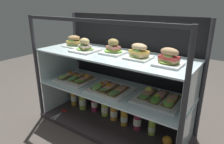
{
  "coord_description": "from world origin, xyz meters",
  "views": [
    {
      "loc": [
        0.9,
        -1.29,
        1.08
      ],
      "look_at": [
        0.0,
        0.0,
        0.53
      ],
      "focal_mm": 32.13,
      "sensor_mm": 36.0,
      "label": 1
    }
  ],
  "objects_px": {
    "plated_roll_sandwich_mid_left": "(74,42)",
    "juice_bottle_front_second": "(114,111)",
    "plated_roll_sandwich_right_of_center": "(85,47)",
    "open_sandwich_tray_mid_right": "(76,78)",
    "plated_roll_sandwich_far_left": "(169,59)",
    "open_sandwich_tray_far_left": "(159,98)",
    "juice_bottle_front_right_end": "(105,108)",
    "open_sandwich_tray_center": "(110,89)",
    "juice_bottle_back_center": "(74,96)",
    "juice_bottle_near_post": "(124,116)",
    "orange_fruit_beside_bottles": "(167,141)",
    "juice_bottle_back_left": "(152,126)",
    "juice_bottle_front_middle": "(83,102)",
    "kitchen_scissors": "(62,112)",
    "plated_roll_sandwich_near_left_corner": "(114,48)",
    "juice_bottle_front_fourth": "(94,102)",
    "juice_bottle_tucked_behind": "(137,121)",
    "plated_roll_sandwich_center": "(139,52)"
  },
  "relations": [
    {
      "from": "plated_roll_sandwich_mid_left",
      "to": "orange_fruit_beside_bottles",
      "type": "bearing_deg",
      "value": -2.46
    },
    {
      "from": "plated_roll_sandwich_mid_left",
      "to": "plated_roll_sandwich_right_of_center",
      "type": "bearing_deg",
      "value": -22.84
    },
    {
      "from": "plated_roll_sandwich_center",
      "to": "kitchen_scissors",
      "type": "xyz_separation_m",
      "value": [
        -0.75,
        -0.14,
        -0.69
      ]
    },
    {
      "from": "plated_roll_sandwich_right_of_center",
      "to": "juice_bottle_near_post",
      "type": "xyz_separation_m",
      "value": [
        0.35,
        0.09,
        -0.6
      ]
    },
    {
      "from": "open_sandwich_tray_mid_right",
      "to": "orange_fruit_beside_bottles",
      "type": "distance_m",
      "value": 0.97
    },
    {
      "from": "juice_bottle_near_post",
      "to": "plated_roll_sandwich_far_left",
      "type": "bearing_deg",
      "value": -11.55
    },
    {
      "from": "plated_roll_sandwich_far_left",
      "to": "open_sandwich_tray_far_left",
      "type": "height_order",
      "value": "plated_roll_sandwich_far_left"
    },
    {
      "from": "plated_roll_sandwich_mid_left",
      "to": "juice_bottle_front_fourth",
      "type": "distance_m",
      "value": 0.62
    },
    {
      "from": "plated_roll_sandwich_far_left",
      "to": "juice_bottle_back_center",
      "type": "height_order",
      "value": "plated_roll_sandwich_far_left"
    },
    {
      "from": "plated_roll_sandwich_near_left_corner",
      "to": "juice_bottle_back_left",
      "type": "xyz_separation_m",
      "value": [
        0.36,
        0.04,
        -0.61
      ]
    },
    {
      "from": "plated_roll_sandwich_near_left_corner",
      "to": "juice_bottle_front_fourth",
      "type": "relative_size",
      "value": 0.75
    },
    {
      "from": "plated_roll_sandwich_center",
      "to": "juice_bottle_front_fourth",
      "type": "bearing_deg",
      "value": 171.93
    },
    {
      "from": "plated_roll_sandwich_right_of_center",
      "to": "kitchen_scissors",
      "type": "xyz_separation_m",
      "value": [
        -0.27,
        -0.08,
        -0.68
      ]
    },
    {
      "from": "juice_bottle_back_center",
      "to": "juice_bottle_front_right_end",
      "type": "height_order",
      "value": "juice_bottle_back_center"
    },
    {
      "from": "plated_roll_sandwich_far_left",
      "to": "juice_bottle_front_fourth",
      "type": "relative_size",
      "value": 0.72
    },
    {
      "from": "open_sandwich_tray_mid_right",
      "to": "plated_roll_sandwich_right_of_center",
      "type": "bearing_deg",
      "value": -10.32
    },
    {
      "from": "juice_bottle_near_post",
      "to": "juice_bottle_front_middle",
      "type": "bearing_deg",
      "value": 179.73
    },
    {
      "from": "open_sandwich_tray_center",
      "to": "open_sandwich_tray_far_left",
      "type": "distance_m",
      "value": 0.41
    },
    {
      "from": "juice_bottle_front_right_end",
      "to": "juice_bottle_front_second",
      "type": "bearing_deg",
      "value": -7.29
    },
    {
      "from": "plated_roll_sandwich_mid_left",
      "to": "orange_fruit_beside_bottles",
      "type": "xyz_separation_m",
      "value": [
        0.98,
        -0.04,
        -0.65
      ]
    },
    {
      "from": "open_sandwich_tray_far_left",
      "to": "juice_bottle_tucked_behind",
      "type": "xyz_separation_m",
      "value": [
        -0.18,
        0.02,
        -0.27
      ]
    },
    {
      "from": "plated_roll_sandwich_near_left_corner",
      "to": "juice_bottle_front_fourth",
      "type": "distance_m",
      "value": 0.65
    },
    {
      "from": "juice_bottle_front_second",
      "to": "juice_bottle_near_post",
      "type": "distance_m",
      "value": 0.13
    },
    {
      "from": "juice_bottle_front_middle",
      "to": "juice_bottle_front_right_end",
      "type": "relative_size",
      "value": 0.95
    },
    {
      "from": "plated_roll_sandwich_near_left_corner",
      "to": "open_sandwich_tray_center",
      "type": "height_order",
      "value": "plated_roll_sandwich_near_left_corner"
    },
    {
      "from": "plated_roll_sandwich_far_left",
      "to": "open_sandwich_tray_far_left",
      "type": "xyz_separation_m",
      "value": [
        -0.07,
        0.07,
        -0.33
      ]
    },
    {
      "from": "plated_roll_sandwich_right_of_center",
      "to": "juice_bottle_near_post",
      "type": "relative_size",
      "value": 0.95
    },
    {
      "from": "open_sandwich_tray_center",
      "to": "juice_bottle_back_center",
      "type": "distance_m",
      "value": 0.6
    },
    {
      "from": "open_sandwich_tray_mid_right",
      "to": "open_sandwich_tray_center",
      "type": "distance_m",
      "value": 0.41
    },
    {
      "from": "juice_bottle_front_fourth",
      "to": "kitchen_scissors",
      "type": "distance_m",
      "value": 0.33
    },
    {
      "from": "open_sandwich_tray_far_left",
      "to": "plated_roll_sandwich_right_of_center",
      "type": "bearing_deg",
      "value": -172.8
    },
    {
      "from": "juice_bottle_tucked_behind",
      "to": "orange_fruit_beside_bottles",
      "type": "distance_m",
      "value": 0.29
    },
    {
      "from": "juice_bottle_front_right_end",
      "to": "juice_bottle_back_center",
      "type": "bearing_deg",
      "value": -176.27
    },
    {
      "from": "plated_roll_sandwich_far_left",
      "to": "plated_roll_sandwich_center",
      "type": "bearing_deg",
      "value": 170.31
    },
    {
      "from": "open_sandwich_tray_mid_right",
      "to": "open_sandwich_tray_far_left",
      "type": "relative_size",
      "value": 1.0
    },
    {
      "from": "plated_roll_sandwich_mid_left",
      "to": "juice_bottle_front_second",
      "type": "height_order",
      "value": "plated_roll_sandwich_mid_left"
    },
    {
      "from": "open_sandwich_tray_mid_right",
      "to": "open_sandwich_tray_far_left",
      "type": "distance_m",
      "value": 0.81
    },
    {
      "from": "open_sandwich_tray_mid_right",
      "to": "juice_bottle_tucked_behind",
      "type": "xyz_separation_m",
      "value": [
        0.63,
        0.07,
        -0.27
      ]
    },
    {
      "from": "juice_bottle_front_middle",
      "to": "juice_bottle_back_left",
      "type": "relative_size",
      "value": 1.06
    },
    {
      "from": "plated_roll_sandwich_right_of_center",
      "to": "juice_bottle_front_second",
      "type": "relative_size",
      "value": 0.93
    },
    {
      "from": "juice_bottle_front_middle",
      "to": "kitchen_scissors",
      "type": "bearing_deg",
      "value": -123.6
    },
    {
      "from": "juice_bottle_back_center",
      "to": "juice_bottle_front_middle",
      "type": "distance_m",
      "value": 0.13
    },
    {
      "from": "plated_roll_sandwich_mid_left",
      "to": "juice_bottle_front_fourth",
      "type": "bearing_deg",
      "value": 10.44
    },
    {
      "from": "juice_bottle_front_right_end",
      "to": "juice_bottle_back_left",
      "type": "distance_m",
      "value": 0.5
    },
    {
      "from": "juice_bottle_back_center",
      "to": "open_sandwich_tray_center",
      "type": "bearing_deg",
      "value": -9.34
    },
    {
      "from": "juice_bottle_back_left",
      "to": "juice_bottle_front_second",
      "type": "bearing_deg",
      "value": 179.54
    },
    {
      "from": "open_sandwich_tray_mid_right",
      "to": "juice_bottle_front_second",
      "type": "xyz_separation_m",
      "value": [
        0.38,
        0.08,
        -0.27
      ]
    },
    {
      "from": "plated_roll_sandwich_mid_left",
      "to": "orange_fruit_beside_bottles",
      "type": "relative_size",
      "value": 2.39
    },
    {
      "from": "juice_bottle_front_fourth",
      "to": "orange_fruit_beside_bottles",
      "type": "relative_size",
      "value": 3.38
    },
    {
      "from": "plated_roll_sandwich_mid_left",
      "to": "open_sandwich_tray_center",
      "type": "distance_m",
      "value": 0.58
    }
  ]
}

